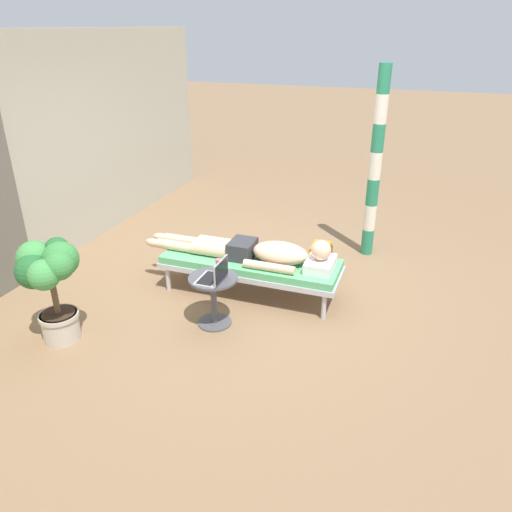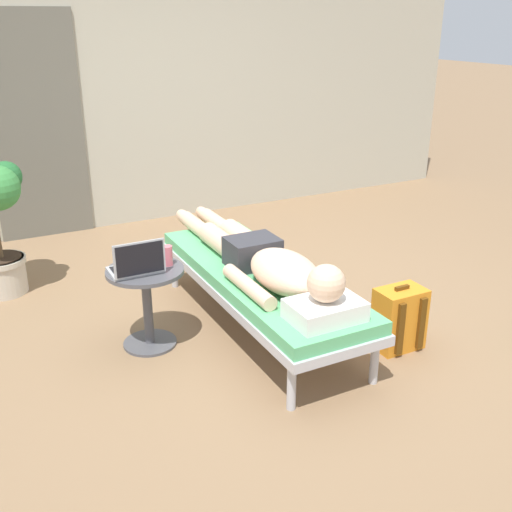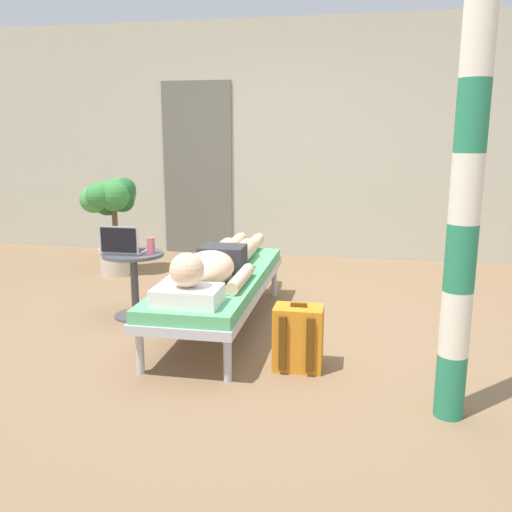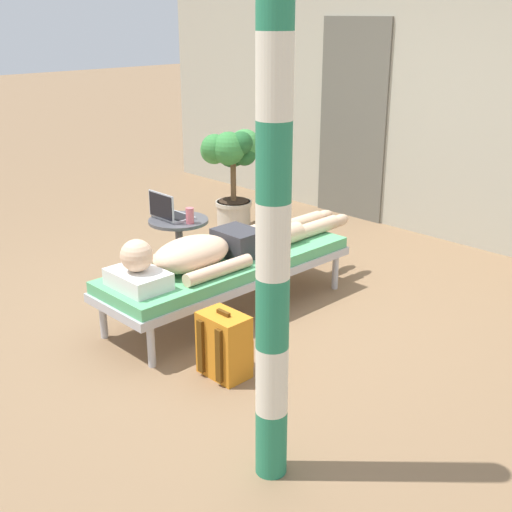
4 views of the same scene
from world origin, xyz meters
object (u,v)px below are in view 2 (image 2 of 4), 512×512
at_px(side_table, 147,294).
at_px(laptop, 137,265).
at_px(drink_glass, 168,256).
at_px(backpack, 399,319).
at_px(lounge_chair, 259,281).
at_px(person_reclining, 266,261).

bearing_deg(side_table, laptop, -139.48).
relative_size(drink_glass, backpack, 0.30).
distance_m(side_table, drink_glass, 0.27).
xyz_separation_m(lounge_chair, drink_glass, (-0.58, 0.12, 0.24)).
distance_m(lounge_chair, side_table, 0.74).
distance_m(person_reclining, drink_glass, 0.62).
xyz_separation_m(person_reclining, backpack, (0.66, -0.53, -0.32)).
xyz_separation_m(lounge_chair, backpack, (0.66, -0.63, -0.15)).
bearing_deg(backpack, laptop, 154.27).
xyz_separation_m(side_table, drink_glass, (0.15, -0.00, 0.23)).
relative_size(lounge_chair, side_table, 3.79).
bearing_deg(person_reclining, drink_glass, 159.60).
bearing_deg(person_reclining, laptop, 168.24).
bearing_deg(lounge_chair, drink_glass, 168.22).
relative_size(person_reclining, backpack, 5.12).
xyz_separation_m(side_table, laptop, (-0.06, -0.05, 0.23)).
relative_size(person_reclining, drink_glass, 17.32).
xyz_separation_m(person_reclining, laptop, (-0.79, 0.16, 0.07)).
relative_size(laptop, drink_glass, 2.47).
relative_size(lounge_chair, drink_glass, 15.83).
height_order(lounge_chair, backpack, backpack).
xyz_separation_m(laptop, drink_glass, (0.21, 0.05, 0.00)).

